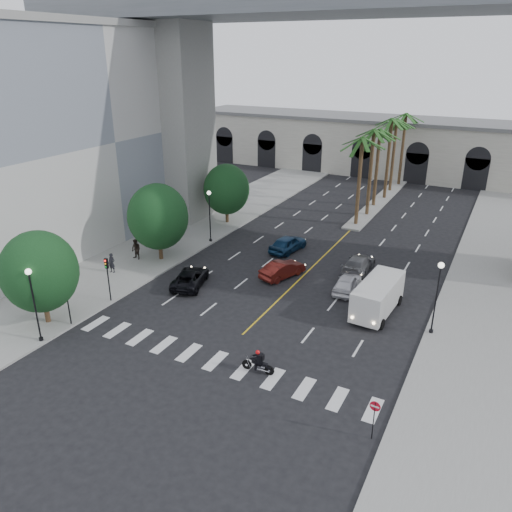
{
  "coord_description": "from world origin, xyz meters",
  "views": [
    {
      "loc": [
        14.4,
        -23.65,
        17.98
      ],
      "look_at": [
        -1.03,
        6.0,
        4.16
      ],
      "focal_mm": 35.0,
      "sensor_mm": 36.0,
      "label": 1
    }
  ],
  "objects_px": {
    "car_e": "(288,244)",
    "do_not_enter_sign": "(374,412)",
    "car_c": "(190,278)",
    "car_d": "(358,264)",
    "car_a": "(347,283)",
    "motorcycle_rider": "(259,362)",
    "cargo_van": "(378,296)",
    "car_b": "(282,269)",
    "pedestrian_b": "(136,249)",
    "pedestrian_a": "(112,263)",
    "lamp_post_right": "(437,292)",
    "traffic_signal_far": "(108,272)",
    "lamp_post_left_far": "(210,212)",
    "traffic_signal_near": "(66,294)",
    "lamp_post_left_near": "(34,299)"
  },
  "relations": [
    {
      "from": "car_d",
      "to": "do_not_enter_sign",
      "type": "distance_m",
      "value": 20.66
    },
    {
      "from": "motorcycle_rider",
      "to": "cargo_van",
      "type": "bearing_deg",
      "value": 64.57
    },
    {
      "from": "lamp_post_right",
      "to": "pedestrian_a",
      "type": "height_order",
      "value": "lamp_post_right"
    },
    {
      "from": "car_e",
      "to": "cargo_van",
      "type": "height_order",
      "value": "cargo_van"
    },
    {
      "from": "motorcycle_rider",
      "to": "traffic_signal_far",
      "type": "bearing_deg",
      "value": 165.93
    },
    {
      "from": "motorcycle_rider",
      "to": "cargo_van",
      "type": "height_order",
      "value": "cargo_van"
    },
    {
      "from": "lamp_post_left_far",
      "to": "do_not_enter_sign",
      "type": "height_order",
      "value": "lamp_post_left_far"
    },
    {
      "from": "pedestrian_b",
      "to": "pedestrian_a",
      "type": "bearing_deg",
      "value": -82.5
    },
    {
      "from": "traffic_signal_near",
      "to": "car_e",
      "type": "height_order",
      "value": "traffic_signal_near"
    },
    {
      "from": "do_not_enter_sign",
      "to": "car_c",
      "type": "bearing_deg",
      "value": 153.32
    },
    {
      "from": "lamp_post_right",
      "to": "pedestrian_b",
      "type": "distance_m",
      "value": 26.44
    },
    {
      "from": "car_b",
      "to": "cargo_van",
      "type": "xyz_separation_m",
      "value": [
        8.78,
        -2.55,
        0.69
      ]
    },
    {
      "from": "car_b",
      "to": "pedestrian_b",
      "type": "bearing_deg",
      "value": 31.22
    },
    {
      "from": "car_b",
      "to": "do_not_enter_sign",
      "type": "bearing_deg",
      "value": 147.03
    },
    {
      "from": "car_a",
      "to": "car_c",
      "type": "height_order",
      "value": "car_a"
    },
    {
      "from": "traffic_signal_near",
      "to": "lamp_post_right",
      "type": "bearing_deg",
      "value": 24.82
    },
    {
      "from": "car_a",
      "to": "do_not_enter_sign",
      "type": "distance_m",
      "value": 16.61
    },
    {
      "from": "lamp_post_left_near",
      "to": "pedestrian_b",
      "type": "relative_size",
      "value": 2.81
    },
    {
      "from": "car_a",
      "to": "car_c",
      "type": "xyz_separation_m",
      "value": [
        -11.81,
        -4.9,
        -0.04
      ]
    },
    {
      "from": "car_a",
      "to": "car_d",
      "type": "distance_m",
      "value": 4.21
    },
    {
      "from": "lamp_post_left_far",
      "to": "pedestrian_a",
      "type": "height_order",
      "value": "lamp_post_left_far"
    },
    {
      "from": "car_c",
      "to": "car_d",
      "type": "distance_m",
      "value": 14.64
    },
    {
      "from": "car_c",
      "to": "pedestrian_b",
      "type": "relative_size",
      "value": 2.54
    },
    {
      "from": "car_e",
      "to": "cargo_van",
      "type": "relative_size",
      "value": 0.76
    },
    {
      "from": "car_e",
      "to": "motorcycle_rider",
      "type": "bearing_deg",
      "value": 118.05
    },
    {
      "from": "traffic_signal_far",
      "to": "car_c",
      "type": "relative_size",
      "value": 0.76
    },
    {
      "from": "lamp_post_right",
      "to": "traffic_signal_far",
      "type": "xyz_separation_m",
      "value": [
        -22.7,
        -6.5,
        -0.71
      ]
    },
    {
      "from": "lamp_post_left_far",
      "to": "car_d",
      "type": "bearing_deg",
      "value": -0.27
    },
    {
      "from": "motorcycle_rider",
      "to": "car_b",
      "type": "xyz_separation_m",
      "value": [
        -4.45,
        13.06,
        0.03
      ]
    },
    {
      "from": "car_e",
      "to": "pedestrian_a",
      "type": "xyz_separation_m",
      "value": [
        -11.33,
        -11.83,
        0.22
      ]
    },
    {
      "from": "car_e",
      "to": "do_not_enter_sign",
      "type": "bearing_deg",
      "value": 132.62
    },
    {
      "from": "car_a",
      "to": "pedestrian_a",
      "type": "distance_m",
      "value": 20.05
    },
    {
      "from": "lamp_post_left_near",
      "to": "car_e",
      "type": "height_order",
      "value": "lamp_post_left_near"
    },
    {
      "from": "car_b",
      "to": "cargo_van",
      "type": "relative_size",
      "value": 0.72
    },
    {
      "from": "lamp_post_right",
      "to": "traffic_signal_far",
      "type": "bearing_deg",
      "value": -164.02
    },
    {
      "from": "traffic_signal_far",
      "to": "car_e",
      "type": "distance_m",
      "value": 17.81
    },
    {
      "from": "traffic_signal_far",
      "to": "pedestrian_a",
      "type": "relative_size",
      "value": 2.12
    },
    {
      "from": "car_b",
      "to": "car_d",
      "type": "height_order",
      "value": "car_b"
    },
    {
      "from": "cargo_van",
      "to": "traffic_signal_far",
      "type": "bearing_deg",
      "value": -153.59
    },
    {
      "from": "traffic_signal_near",
      "to": "traffic_signal_far",
      "type": "height_order",
      "value": "same"
    },
    {
      "from": "pedestrian_b",
      "to": "car_c",
      "type": "bearing_deg",
      "value": -9.72
    },
    {
      "from": "lamp_post_left_far",
      "to": "car_c",
      "type": "bearing_deg",
      "value": -67.33
    },
    {
      "from": "pedestrian_a",
      "to": "lamp_post_left_near",
      "type": "bearing_deg",
      "value": -78.27
    },
    {
      "from": "lamp_post_left_far",
      "to": "car_e",
      "type": "distance_m",
      "value": 8.37
    },
    {
      "from": "do_not_enter_sign",
      "to": "car_a",
      "type": "bearing_deg",
      "value": 115.56
    },
    {
      "from": "traffic_signal_near",
      "to": "car_c",
      "type": "height_order",
      "value": "traffic_signal_near"
    },
    {
      "from": "traffic_signal_far",
      "to": "pedestrian_b",
      "type": "distance_m",
      "value": 8.37
    },
    {
      "from": "pedestrian_a",
      "to": "do_not_enter_sign",
      "type": "xyz_separation_m",
      "value": [
        25.35,
        -9.23,
        0.63
      ]
    },
    {
      "from": "pedestrian_b",
      "to": "do_not_enter_sign",
      "type": "distance_m",
      "value": 28.36
    },
    {
      "from": "car_c",
      "to": "car_d",
      "type": "xyz_separation_m",
      "value": [
        11.47,
        9.1,
        0.04
      ]
    }
  ]
}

